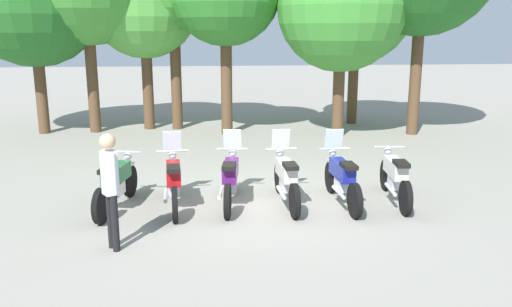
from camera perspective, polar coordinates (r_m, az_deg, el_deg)
ground_plane at (r=10.20m, az=0.28°, el=-5.57°), size 80.00×80.00×0.00m
motorcycle_0 at (r=10.19m, az=-14.97°, el=-3.10°), size 0.74×2.17×0.99m
motorcycle_1 at (r=10.04m, az=-8.97°, el=-2.96°), size 0.62×2.19×1.37m
motorcycle_2 at (r=10.11m, az=-2.80°, el=-2.70°), size 0.66×2.19×1.37m
motorcycle_3 at (r=10.13m, az=3.29°, el=-2.67°), size 0.62×2.19×1.37m
motorcycle_4 at (r=10.26m, az=9.32°, el=-2.62°), size 0.62×2.19×1.37m
motorcycle_5 at (r=10.62m, az=14.91°, el=-2.42°), size 0.64×2.19×0.99m
person_0 at (r=8.15m, az=-15.60°, el=-2.97°), size 0.33×0.38×1.83m
tree_2 at (r=18.05m, az=-12.12°, el=15.69°), size 3.58×3.58×5.95m
tree_5 at (r=16.58m, az=9.31°, el=15.49°), size 3.94×3.94×5.96m
tree_6 at (r=19.08m, az=10.87°, el=15.58°), size 4.04×4.04×6.16m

